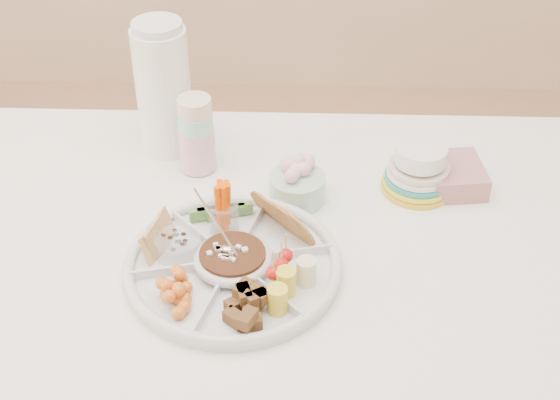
{
  "coord_description": "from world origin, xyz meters",
  "views": [
    {
      "loc": [
        0.13,
        -1.06,
        1.71
      ],
      "look_at": [
        0.1,
        0.06,
        0.84
      ],
      "focal_mm": 50.0,
      "sensor_mm": 36.0,
      "label": 1
    }
  ],
  "objects_px": {
    "party_tray": "(233,262)",
    "thermos": "(163,86)",
    "plate_stack": "(419,170)",
    "dining_table": "(233,391)"
  },
  "relations": [
    {
      "from": "dining_table",
      "to": "party_tray",
      "type": "bearing_deg",
      "value": -64.69
    },
    {
      "from": "thermos",
      "to": "dining_table",
      "type": "bearing_deg",
      "value": -66.74
    },
    {
      "from": "party_tray",
      "to": "dining_table",
      "type": "bearing_deg",
      "value": 115.31
    },
    {
      "from": "party_tray",
      "to": "thermos",
      "type": "bearing_deg",
      "value": 113.45
    },
    {
      "from": "plate_stack",
      "to": "thermos",
      "type": "bearing_deg",
      "value": 165.2
    },
    {
      "from": "thermos",
      "to": "plate_stack",
      "type": "height_order",
      "value": "thermos"
    },
    {
      "from": "party_tray",
      "to": "plate_stack",
      "type": "relative_size",
      "value": 2.61
    },
    {
      "from": "plate_stack",
      "to": "party_tray",
      "type": "bearing_deg",
      "value": -143.6
    },
    {
      "from": "dining_table",
      "to": "thermos",
      "type": "height_order",
      "value": "thermos"
    },
    {
      "from": "party_tray",
      "to": "plate_stack",
      "type": "height_order",
      "value": "plate_stack"
    }
  ]
}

